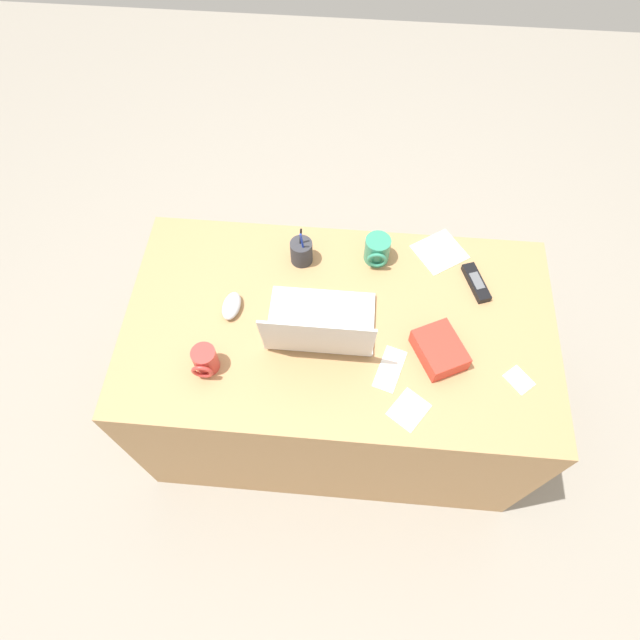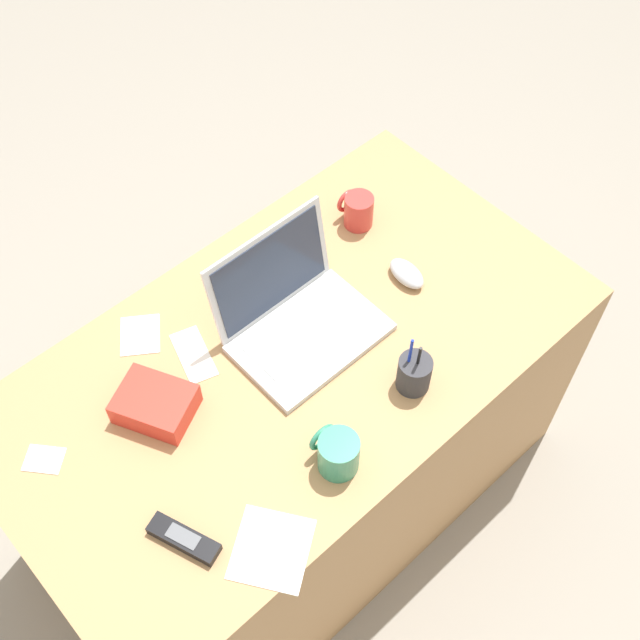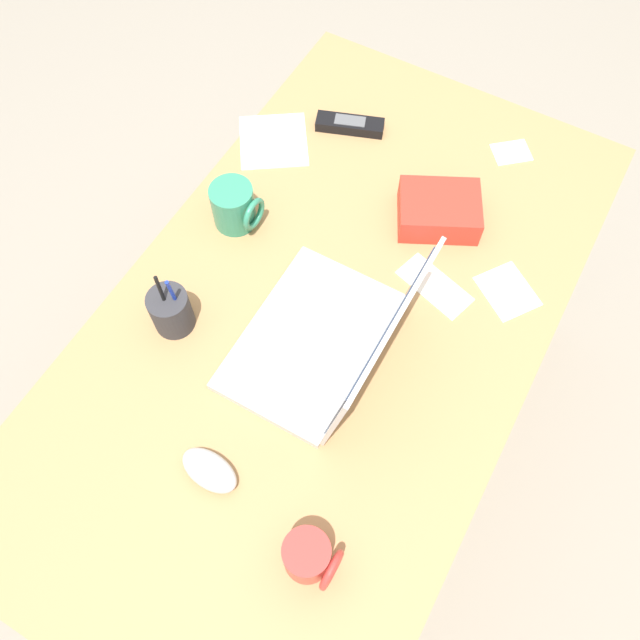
# 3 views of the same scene
# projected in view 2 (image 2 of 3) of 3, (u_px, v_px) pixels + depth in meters

# --- Properties ---
(ground_plane) EXTENTS (6.00, 6.00, 0.00)m
(ground_plane) POSITION_uv_depth(u_px,v_px,m) (298.00, 488.00, 2.50)
(ground_plane) COLOR gray
(desk) EXTENTS (1.42, 0.79, 0.75)m
(desk) POSITION_uv_depth(u_px,v_px,m) (295.00, 430.00, 2.20)
(desk) COLOR tan
(desk) RESTS_ON ground
(laptop) EXTENTS (0.34, 0.27, 0.25)m
(laptop) POSITION_uv_depth(u_px,v_px,m) (297.00, 316.00, 1.90)
(laptop) COLOR silver
(laptop) RESTS_ON desk
(computer_mouse) EXTENTS (0.07, 0.11, 0.04)m
(computer_mouse) POSITION_uv_depth(u_px,v_px,m) (407.00, 274.00, 2.01)
(computer_mouse) COLOR silver
(computer_mouse) RESTS_ON desk
(coffee_mug_white) EXTENTS (0.08, 0.09, 0.09)m
(coffee_mug_white) POSITION_uv_depth(u_px,v_px,m) (358.00, 210.00, 2.10)
(coffee_mug_white) COLOR #C63833
(coffee_mug_white) RESTS_ON desk
(coffee_mug_tall) EXTENTS (0.09, 0.10, 0.10)m
(coffee_mug_tall) POSITION_uv_depth(u_px,v_px,m) (337.00, 453.00, 1.70)
(coffee_mug_tall) COLOR #338C6B
(coffee_mug_tall) RESTS_ON desk
(cordless_phone) EXTENTS (0.09, 0.16, 0.03)m
(cordless_phone) POSITION_uv_depth(u_px,v_px,m) (184.00, 539.00, 1.63)
(cordless_phone) COLOR black
(cordless_phone) RESTS_ON desk
(pen_holder) EXTENTS (0.08, 0.08, 0.16)m
(pen_holder) POSITION_uv_depth(u_px,v_px,m) (414.00, 373.00, 1.81)
(pen_holder) COLOR #333338
(pen_holder) RESTS_ON desk
(snack_bag) EXTENTS (0.19, 0.20, 0.06)m
(snack_bag) POSITION_uv_depth(u_px,v_px,m) (155.00, 404.00, 1.78)
(snack_bag) COLOR red
(snack_bag) RESTS_ON desk
(paper_note_near_laptop) EXTENTS (0.10, 0.10, 0.00)m
(paper_note_near_laptop) POSITION_uv_depth(u_px,v_px,m) (44.00, 459.00, 1.74)
(paper_note_near_laptop) COLOR white
(paper_note_near_laptop) RESTS_ON desk
(paper_note_left) EXTENTS (0.14, 0.14, 0.00)m
(paper_note_left) POSITION_uv_depth(u_px,v_px,m) (140.00, 335.00, 1.93)
(paper_note_left) COLOR white
(paper_note_left) RESTS_ON desk
(paper_note_right) EXTENTS (0.11, 0.16, 0.00)m
(paper_note_right) POSITION_uv_depth(u_px,v_px,m) (194.00, 355.00, 1.89)
(paper_note_right) COLOR white
(paper_note_right) RESTS_ON desk
(paper_note_front) EXTENTS (0.21, 0.21, 0.00)m
(paper_note_front) POSITION_uv_depth(u_px,v_px,m) (272.00, 549.00, 1.63)
(paper_note_front) COLOR white
(paper_note_front) RESTS_ON desk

